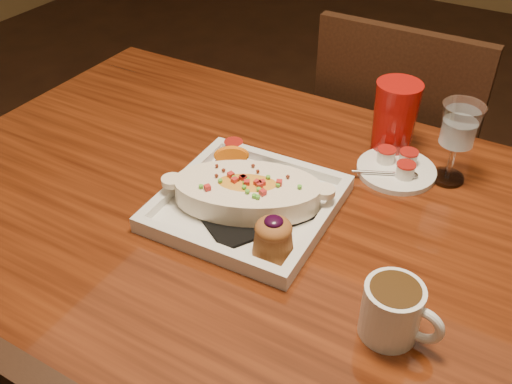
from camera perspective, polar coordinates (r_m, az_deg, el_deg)
The scene contains 8 objects.
table at distance 1.06m, azimuth 3.81°, elevation -7.33°, with size 1.50×0.90×0.75m.
chair_far at distance 1.62m, azimuth 13.86°, elevation 2.83°, with size 0.42×0.42×0.93m.
plate at distance 1.00m, azimuth -0.71°, elevation -0.67°, with size 0.31×0.31×0.08m.
coffee_mug at distance 0.82m, azimuth 13.60°, elevation -11.39°, with size 0.12×0.08×0.09m.
goblet at distance 1.10m, azimuth 19.63°, elevation 5.92°, with size 0.08×0.08×0.16m.
saucer at distance 1.14m, azimuth 13.86°, elevation 2.38°, with size 0.15×0.15×0.10m.
creamer_loose at distance 1.16m, azimuth -2.25°, elevation 4.45°, with size 0.04×0.04×0.03m.
red_tumbler at distance 1.18m, azimuth 13.68°, elevation 7.20°, with size 0.09×0.09×0.15m, color #A8100C.
Camera 1 is at (0.32, -0.68, 1.40)m, focal length 40.00 mm.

